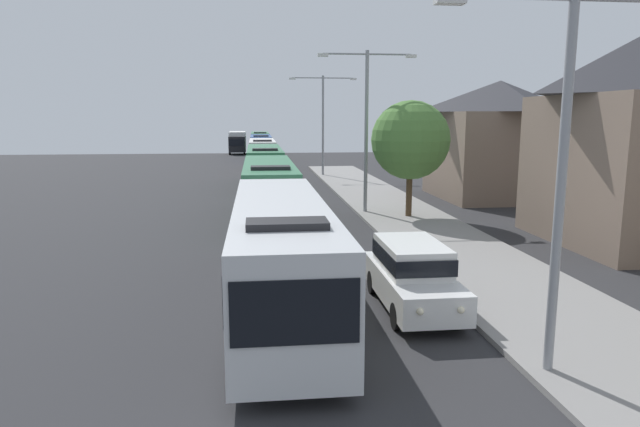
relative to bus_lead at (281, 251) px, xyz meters
name	(u,v)px	position (x,y,z in m)	size (l,w,h in m)	color
bus_lead	(281,251)	(0.00, 0.00, 0.00)	(2.58, 11.93, 3.21)	silver
bus_second_in_line	(269,190)	(0.00, 13.29, 0.00)	(2.58, 11.74, 3.21)	#33724C
bus_middle	(265,166)	(0.00, 27.45, 0.00)	(2.58, 11.94, 3.21)	#33724C
bus_fourth_in_line	(262,154)	(0.00, 41.63, 0.00)	(2.58, 11.04, 3.21)	silver
bus_rear	(261,147)	(0.00, 54.67, 0.00)	(2.58, 11.19, 3.21)	#284C8C
bus_tail_end	(260,142)	(0.00, 68.24, 0.00)	(2.58, 11.91, 3.21)	#33724C
white_suv	(412,273)	(3.70, -0.36, -0.66)	(1.86, 4.98, 1.90)	white
box_truck_oncoming	(238,142)	(-3.30, 68.99, 0.02)	(2.35, 8.36, 3.15)	black
streetlamp_near	(564,145)	(5.40, -4.83, 3.15)	(5.42, 0.28, 7.64)	gray
streetlamp_mid	(366,116)	(5.40, 15.21, 3.73)	(5.37, 0.28, 8.74)	gray
streetlamp_far	(323,115)	(5.40, 35.25, 3.81)	(6.00, 0.28, 8.80)	gray
roadside_tree	(410,140)	(7.42, 13.49, 2.47)	(4.12, 4.12, 6.08)	#4C3823
house_far_gabled	(639,138)	(15.31, 6.63, 2.80)	(6.86, 8.41, 8.79)	#7A6656
house_distant_gabled	(498,139)	(15.31, 20.52, 2.23)	(7.98, 8.55, 7.70)	#7A6656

